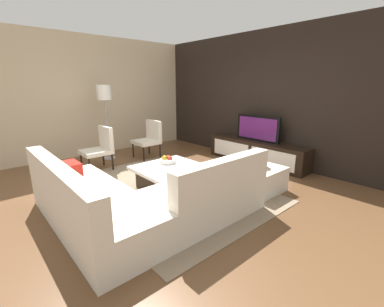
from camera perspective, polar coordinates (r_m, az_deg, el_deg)
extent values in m
plane|color=brown|center=(4.25, -5.17, -8.36)|extent=(14.00, 14.00, 0.00)
cube|color=black|center=(5.91, 16.45, 11.71)|extent=(6.40, 0.12, 2.80)
cube|color=beige|center=(6.83, -20.62, 11.74)|extent=(0.12, 5.20, 2.80)
cube|color=gray|center=(4.32, -5.97, -7.89)|extent=(3.41, 2.43, 0.01)
cube|color=black|center=(5.83, 14.04, 0.37)|extent=(2.32, 0.47, 0.50)
cube|color=white|center=(5.96, 8.51, 0.96)|extent=(0.98, 0.01, 0.35)
cube|color=white|center=(5.36, 17.24, -1.14)|extent=(0.98, 0.01, 0.35)
cube|color=black|center=(5.73, 14.37, 5.43)|extent=(1.04, 0.05, 0.54)
cube|color=#591E66|center=(5.70, 14.21, 5.40)|extent=(0.93, 0.01, 0.46)
cube|color=silver|center=(3.44, -21.12, -11.28)|extent=(2.31, 0.85, 0.43)
cube|color=silver|center=(3.20, -27.44, -5.83)|extent=(2.31, 0.18, 0.41)
cube|color=silver|center=(3.45, 2.70, -10.16)|extent=(0.85, 1.54, 0.43)
cube|color=silver|center=(3.08, 7.17, -4.99)|extent=(0.18, 1.54, 0.41)
cube|color=red|center=(3.95, -25.18, -3.30)|extent=(0.36, 0.20, 0.22)
cube|color=red|center=(3.62, 7.14, -4.88)|extent=(0.60, 0.44, 0.06)
cube|color=black|center=(4.31, -4.94, -5.60)|extent=(0.77, 0.84, 0.33)
cube|color=white|center=(4.25, -5.00, -3.20)|extent=(0.96, 1.05, 0.05)
cylinder|color=black|center=(5.67, -23.34, -1.49)|extent=(0.04, 0.04, 0.38)
cylinder|color=black|center=(5.26, -21.76, -2.55)|extent=(0.04, 0.04, 0.38)
cylinder|color=black|center=(5.82, -19.07, -0.67)|extent=(0.04, 0.04, 0.38)
cylinder|color=black|center=(5.42, -17.22, -1.63)|extent=(0.04, 0.04, 0.38)
cube|color=silver|center=(5.49, -20.53, 0.34)|extent=(0.53, 0.54, 0.08)
cube|color=silver|center=(5.51, -18.56, 3.41)|extent=(0.53, 0.08, 0.45)
cylinder|color=#A5A5AA|center=(6.36, -17.81, -0.93)|extent=(0.28, 0.28, 0.02)
cylinder|color=#A5A5AA|center=(6.21, -18.30, 5.10)|extent=(0.03, 0.03, 1.33)
cylinder|color=white|center=(6.13, -18.95, 12.72)|extent=(0.31, 0.31, 0.32)
cube|color=silver|center=(4.35, 14.42, -5.38)|extent=(0.70, 0.70, 0.40)
cylinder|color=silver|center=(4.43, -5.38, -1.65)|extent=(0.28, 0.28, 0.07)
sphere|color=#B23326|center=(4.39, -4.92, -1.10)|extent=(0.08, 0.08, 0.08)
sphere|color=#B23326|center=(4.43, -5.22, -0.93)|extent=(0.09, 0.09, 0.09)
sphere|color=gold|center=(4.42, -6.11, -0.99)|extent=(0.09, 0.09, 0.09)
cylinder|color=black|center=(6.26, -12.94, 0.87)|extent=(0.04, 0.04, 0.38)
cylinder|color=black|center=(5.86, -10.66, 0.02)|extent=(0.04, 0.04, 0.38)
cylinder|color=black|center=(6.48, -9.51, 1.52)|extent=(0.04, 0.04, 0.38)
cylinder|color=black|center=(6.09, -7.09, 0.74)|extent=(0.04, 0.04, 0.38)
cube|color=silver|center=(6.13, -10.14, 2.53)|extent=(0.56, 0.52, 0.08)
cube|color=silver|center=(6.19, -8.50, 5.23)|extent=(0.56, 0.08, 0.45)
sphere|color=#AD8451|center=(4.25, 14.72, -1.16)|extent=(0.27, 0.27, 0.27)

